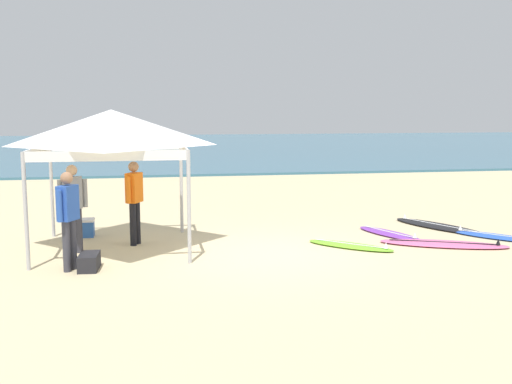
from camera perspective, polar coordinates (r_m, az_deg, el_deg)
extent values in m
plane|color=beige|center=(11.67, 1.62, -5.87)|extent=(80.00, 80.00, 0.00)
cube|color=#386B84|center=(42.61, -6.75, 4.24)|extent=(80.00, 36.00, 0.10)
cylinder|color=#B7B7BC|center=(11.05, -20.86, -1.75)|extent=(0.07, 0.07, 2.05)
cylinder|color=#B7B7BC|center=(10.86, -6.32, -1.43)|extent=(0.07, 0.07, 2.05)
cylinder|color=#B7B7BC|center=(13.76, -18.67, 0.18)|extent=(0.07, 0.07, 2.05)
cylinder|color=#B7B7BC|center=(13.60, -7.04, 0.46)|extent=(0.07, 0.07, 2.05)
cube|color=white|center=(10.76, -13.82, 3.31)|extent=(2.78, 0.03, 0.18)
cube|color=white|center=(13.52, -13.01, 4.25)|extent=(2.78, 0.03, 0.18)
cube|color=white|center=(12.30, -19.85, 3.63)|extent=(0.03, 2.78, 0.18)
cube|color=white|center=(12.13, -6.80, 3.99)|extent=(0.03, 2.78, 0.18)
pyramid|color=white|center=(12.12, -13.44, 5.91)|extent=(2.90, 2.90, 0.70)
ellipsoid|color=pink|center=(12.95, 17.24, -4.68)|extent=(2.61, 1.61, 0.07)
cube|color=black|center=(12.94, 17.25, -4.51)|extent=(2.01, 0.87, 0.01)
cone|color=black|center=(13.06, 21.84, -4.37)|extent=(0.09, 0.09, 0.12)
ellipsoid|color=black|center=(14.82, 16.77, -3.08)|extent=(1.66, 2.48, 0.07)
cube|color=white|center=(14.81, 16.77, -2.94)|extent=(0.95, 1.88, 0.01)
cone|color=white|center=(15.41, 13.83, -2.20)|extent=(0.09, 0.09, 0.12)
ellipsoid|color=#7AD12D|center=(12.37, 8.86, -4.99)|extent=(1.69, 1.58, 0.07)
cube|color=white|center=(12.36, 8.86, -4.82)|extent=(1.18, 1.06, 0.01)
cone|color=white|center=(12.08, 12.14, -4.93)|extent=(0.09, 0.09, 0.12)
ellipsoid|color=blue|center=(14.05, 21.63, -3.90)|extent=(1.63, 1.77, 0.07)
cube|color=white|center=(14.05, 21.64, -3.75)|extent=(1.09, 1.25, 0.01)
cone|color=white|center=(14.28, 18.68, -3.19)|extent=(0.09, 0.09, 0.12)
ellipsoid|color=purple|center=(13.69, 12.43, -3.83)|extent=(1.15, 1.86, 0.07)
cube|color=white|center=(13.68, 12.44, -3.67)|extent=(0.63, 1.44, 0.01)
cone|color=white|center=(13.16, 14.73, -3.95)|extent=(0.09, 0.09, 0.12)
cylinder|color=#383842|center=(10.84, -17.41, -4.92)|extent=(0.13, 0.13, 0.88)
cylinder|color=#383842|center=(10.99, -16.87, -4.73)|extent=(0.13, 0.13, 0.88)
cube|color=#2851B2|center=(10.78, -17.30, -0.98)|extent=(0.36, 0.42, 0.60)
sphere|color=#9E7051|center=(10.72, -17.40, 1.26)|extent=(0.21, 0.21, 0.21)
cylinder|color=#2851B2|center=(10.60, -18.01, -1.27)|extent=(0.09, 0.09, 0.54)
cylinder|color=#2851B2|center=(10.97, -16.61, -0.91)|extent=(0.09, 0.09, 0.54)
cylinder|color=#383842|center=(12.19, -17.17, -3.50)|extent=(0.13, 0.13, 0.88)
cylinder|color=#383842|center=(12.19, -16.32, -3.47)|extent=(0.13, 0.13, 0.88)
cube|color=gray|center=(12.07, -16.89, -0.04)|extent=(0.38, 0.25, 0.60)
sphere|color=tan|center=(12.02, -16.97, 1.97)|extent=(0.21, 0.21, 0.21)
cylinder|color=gray|center=(12.08, -17.97, -0.17)|extent=(0.09, 0.09, 0.54)
cylinder|color=gray|center=(12.06, -15.79, -0.10)|extent=(0.09, 0.09, 0.54)
cylinder|color=black|center=(12.69, -11.12, -2.85)|extent=(0.13, 0.13, 0.88)
cylinder|color=black|center=(12.54, -11.50, -3.00)|extent=(0.13, 0.13, 0.88)
cube|color=orange|center=(12.50, -11.40, 0.41)|extent=(0.36, 0.42, 0.60)
sphere|color=#9E7051|center=(12.45, -11.46, 2.35)|extent=(0.21, 0.21, 0.21)
cylinder|color=orange|center=(12.70, -10.91, 0.45)|extent=(0.09, 0.09, 0.54)
cylinder|color=orange|center=(12.30, -11.91, 0.18)|extent=(0.09, 0.09, 0.54)
cube|color=#232328|center=(10.94, -15.44, -6.34)|extent=(0.35, 0.62, 0.28)
cube|color=#2D60B7|center=(13.70, -16.01, -3.37)|extent=(0.48, 0.34, 0.34)
cube|color=white|center=(13.66, -16.04, -2.57)|extent=(0.50, 0.36, 0.05)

